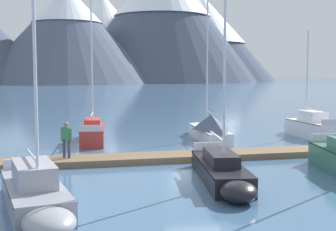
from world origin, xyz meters
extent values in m
plane|color=#426689|center=(0.00, 0.00, 0.00)|extent=(700.00, 700.00, 0.00)
cone|color=#4C566B|center=(-5.39, 170.80, 18.96)|extent=(69.26, 69.26, 37.92)
cone|color=white|center=(-5.39, 170.80, 30.74)|extent=(27.72, 27.72, 14.45)
cone|color=slate|center=(10.85, 209.27, 21.03)|extent=(68.49, 68.49, 42.07)
cone|color=white|center=(10.85, 209.27, 29.61)|extent=(42.77, 42.77, 25.02)
cone|color=#424C60|center=(37.19, 193.47, 28.20)|extent=(88.31, 88.31, 56.41)
cone|color=#424C60|center=(58.41, 200.31, 20.40)|extent=(70.59, 70.59, 40.80)
cone|color=white|center=(58.41, 200.31, 29.46)|extent=(41.38, 41.38, 22.78)
cube|color=brown|center=(0.00, 4.00, 0.15)|extent=(24.05, 2.46, 0.30)
cylinder|color=#38383D|center=(0.02, 3.19, 0.12)|extent=(23.05, 0.79, 0.24)
cylinder|color=#38383D|center=(-0.02, 4.81, 0.12)|extent=(23.05, 0.79, 0.24)
cube|color=#93939E|center=(-6.24, -2.81, 0.38)|extent=(2.65, 5.47, 0.76)
ellipsoid|color=#93939E|center=(-5.66, -5.69, 0.38)|extent=(1.73, 2.07, 0.72)
cube|color=#424247|center=(-6.24, -2.81, 0.72)|extent=(2.67, 5.37, 0.06)
cylinder|color=silver|center=(-6.04, -3.82, 3.57)|extent=(0.10, 0.10, 5.62)
cylinder|color=silver|center=(-6.28, -2.60, 1.61)|extent=(0.57, 2.45, 0.08)
cube|color=#A0A0AB|center=(-6.22, -2.94, 1.11)|extent=(1.59, 2.54, 0.69)
cube|color=silver|center=(-6.74, -0.31, 0.94)|extent=(1.47, 0.39, 0.36)
cube|color=#B2332D|center=(-3.73, 10.42, 0.49)|extent=(1.72, 4.90, 0.98)
ellipsoid|color=#B2332D|center=(-3.51, 13.17, 0.49)|extent=(1.30, 2.11, 0.93)
cube|color=#501614|center=(-3.73, 10.42, 0.94)|extent=(1.76, 4.81, 0.06)
cylinder|color=silver|center=(-3.70, 10.81, 5.18)|extent=(0.10, 0.10, 8.39)
cylinder|color=silver|center=(-3.82, 9.30, 1.84)|extent=(0.33, 3.02, 0.08)
cube|color=#C03A35|center=(-3.72, 10.54, 1.23)|extent=(1.11, 2.23, 0.48)
cube|color=silver|center=(-3.92, 8.10, 1.16)|extent=(1.21, 0.20, 0.36)
cube|color=black|center=(0.70, -0.57, 0.37)|extent=(2.20, 5.99, 0.73)
ellipsoid|color=black|center=(0.28, -3.74, 0.37)|extent=(1.42, 1.67, 0.70)
cube|color=black|center=(0.70, -0.57, 0.69)|extent=(2.22, 5.88, 0.06)
cylinder|color=silver|center=(0.60, -1.28, 3.86)|extent=(0.10, 0.10, 6.26)
cylinder|color=silver|center=(0.79, 0.13, 1.67)|extent=(0.45, 2.84, 0.08)
cube|color=black|center=(0.68, -0.72, 0.96)|extent=(1.35, 2.74, 0.44)
cube|color=silver|center=(1.06, 2.25, 0.91)|extent=(1.31, 0.27, 0.36)
cube|color=white|center=(3.47, 9.86, 0.40)|extent=(1.83, 6.23, 0.79)
ellipsoid|color=white|center=(3.69, 13.27, 0.40)|extent=(1.34, 2.07, 0.75)
cube|color=slate|center=(3.47, 9.86, 0.75)|extent=(1.86, 6.11, 0.06)
cylinder|color=silver|center=(3.51, 10.55, 4.98)|extent=(0.10, 0.10, 8.38)
cylinder|color=silver|center=(3.42, 9.14, 1.78)|extent=(0.27, 2.84, 0.08)
pyramid|color=#4C5670|center=(3.44, 9.40, 1.24)|extent=(2.00, 5.02, 0.90)
cube|color=silver|center=(6.82, 1.86, 1.20)|extent=(1.55, 0.36, 0.36)
cube|color=silver|center=(10.50, 9.71, 0.54)|extent=(1.75, 4.57, 1.07)
ellipsoid|color=silver|center=(10.44, 12.23, 0.54)|extent=(1.42, 1.45, 1.02)
cube|color=slate|center=(10.50, 9.71, 1.03)|extent=(1.79, 4.48, 0.06)
cylinder|color=silver|center=(10.48, 10.60, 4.05)|extent=(0.10, 0.10, 5.95)
cylinder|color=silver|center=(10.51, 9.38, 1.85)|extent=(0.14, 2.45, 0.08)
cube|color=white|center=(10.50, 9.83, 1.41)|extent=(1.19, 2.07, 0.67)
cube|color=silver|center=(10.56, 7.53, 1.25)|extent=(1.47, 0.14, 0.36)
cylinder|color=#384256|center=(-5.14, 3.92, 0.73)|extent=(0.14, 0.14, 0.86)
cylinder|color=#384256|center=(-5.36, 4.07, 0.73)|extent=(0.14, 0.14, 0.86)
cube|color=#387A4C|center=(-5.25, 3.99, 1.46)|extent=(0.44, 0.39, 0.60)
sphere|color=#A37556|center=(-5.25, 3.99, 1.88)|extent=(0.22, 0.22, 0.22)
cylinder|color=#387A4C|center=(-5.04, 3.86, 1.39)|extent=(0.09, 0.09, 0.62)
cylinder|color=#387A4C|center=(-5.46, 4.13, 1.39)|extent=(0.09, 0.09, 0.62)
camera|label=1|loc=(-5.08, -17.84, 4.27)|focal=49.68mm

